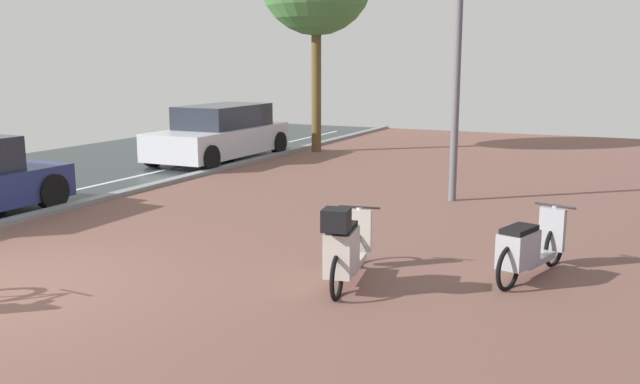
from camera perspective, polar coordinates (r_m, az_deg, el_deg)
name	(u,v)px	position (r m, az deg, el deg)	size (l,w,h in m)	color
ground	(79,311)	(7.70, -19.40, -9.32)	(21.00, 40.00, 0.13)	#30373A
scooter_near	(345,248)	(7.81, 2.09, -4.65)	(0.66, 1.78, 1.04)	black
scooter_mid	(528,248)	(8.45, 16.88, -4.49)	(0.75, 1.73, 0.82)	black
parked_car_far	(221,134)	(18.11, -8.26, 4.81)	(1.86, 4.40, 1.42)	silver
lamp_post	(459,22)	(12.73, 11.45, 13.71)	(0.20, 0.52, 5.82)	slate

